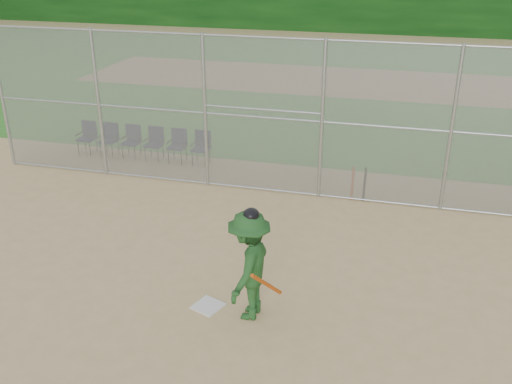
# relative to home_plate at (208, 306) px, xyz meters

# --- Properties ---
(ground) EXTENTS (100.00, 100.00, 0.00)m
(ground) POSITION_rel_home_plate_xyz_m (0.18, 0.24, -0.01)
(ground) COLOR tan
(ground) RESTS_ON ground
(grass_strip) EXTENTS (100.00, 100.00, 0.00)m
(grass_strip) POSITION_rel_home_plate_xyz_m (0.18, 18.24, -0.01)
(grass_strip) COLOR #2A6D20
(grass_strip) RESTS_ON ground
(dirt_patch_far) EXTENTS (24.00, 24.00, 0.00)m
(dirt_patch_far) POSITION_rel_home_plate_xyz_m (0.18, 18.24, -0.00)
(dirt_patch_far) COLOR tan
(dirt_patch_far) RESTS_ON ground
(backstop_fence) EXTENTS (16.09, 0.09, 4.00)m
(backstop_fence) POSITION_rel_home_plate_xyz_m (0.18, 5.24, 2.06)
(backstop_fence) COLOR gray
(backstop_fence) RESTS_ON ground
(home_plate) EXTENTS (0.61, 0.61, 0.02)m
(home_plate) POSITION_rel_home_plate_xyz_m (0.00, 0.00, 0.00)
(home_plate) COLOR silver
(home_plate) RESTS_ON ground
(batter_at_plate) EXTENTS (1.04, 1.37, 2.09)m
(batter_at_plate) POSITION_rel_home_plate_xyz_m (0.79, -0.03, 1.00)
(batter_at_plate) COLOR #1D4A1E
(batter_at_plate) RESTS_ON ground
(spare_bats) EXTENTS (0.36, 0.25, 0.85)m
(spare_bats) POSITION_rel_home_plate_xyz_m (2.16, 5.36, 0.41)
(spare_bats) COLOR #D84C14
(spare_bats) RESTS_ON ground
(chair_0) EXTENTS (0.54, 0.52, 0.96)m
(chair_0) POSITION_rel_home_plate_xyz_m (-6.22, 6.67, 0.47)
(chair_0) COLOR #0E1533
(chair_0) RESTS_ON ground
(chair_1) EXTENTS (0.54, 0.52, 0.96)m
(chair_1) POSITION_rel_home_plate_xyz_m (-5.48, 6.67, 0.47)
(chair_1) COLOR #0E1533
(chair_1) RESTS_ON ground
(chair_2) EXTENTS (0.54, 0.52, 0.96)m
(chair_2) POSITION_rel_home_plate_xyz_m (-4.74, 6.67, 0.47)
(chair_2) COLOR #0E1533
(chair_2) RESTS_ON ground
(chair_3) EXTENTS (0.54, 0.52, 0.96)m
(chair_3) POSITION_rel_home_plate_xyz_m (-4.00, 6.67, 0.47)
(chair_3) COLOR #0E1533
(chair_3) RESTS_ON ground
(chair_4) EXTENTS (0.54, 0.52, 0.96)m
(chair_4) POSITION_rel_home_plate_xyz_m (-3.26, 6.67, 0.47)
(chair_4) COLOR #0E1533
(chair_4) RESTS_ON ground
(chair_5) EXTENTS (0.54, 0.52, 0.96)m
(chair_5) POSITION_rel_home_plate_xyz_m (-2.52, 6.67, 0.47)
(chair_5) COLOR #0E1533
(chair_5) RESTS_ON ground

